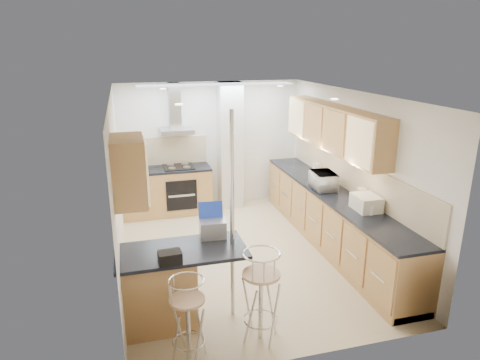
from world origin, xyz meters
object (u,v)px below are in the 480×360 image
object	(u,v)px
microwave	(324,181)
laptop	(213,229)
bar_stool_end	(261,296)
bread_bin	(366,203)
bar_stool_near	(188,320)

from	to	relation	value
microwave	laptop	world-z (taller)	microwave
laptop	bar_stool_end	xyz separation A→B (m)	(0.37, -0.77, -0.51)
bread_bin	laptop	bearing A→B (deg)	-170.15
bar_stool_end	laptop	bearing A→B (deg)	35.35
laptop	bar_stool_end	size ratio (longest dim) A/B	0.29
microwave	bar_stool_end	xyz separation A→B (m)	(-1.75, -2.15, -0.53)
bar_stool_end	bar_stool_near	bearing A→B (deg)	108.43
microwave	bar_stool_end	distance (m)	2.82
microwave	bread_bin	distance (m)	1.03
laptop	bread_bin	bearing A→B (deg)	12.97
bar_stool_end	bread_bin	world-z (taller)	bread_bin
bar_stool_near	bread_bin	world-z (taller)	bread_bin
microwave	laptop	xyz separation A→B (m)	(-2.12, -1.37, -0.01)
laptop	bar_stool_near	world-z (taller)	laptop
laptop	bar_stool_near	bearing A→B (deg)	-112.77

